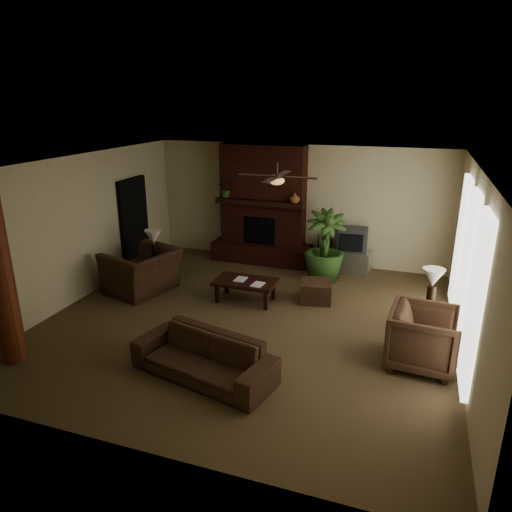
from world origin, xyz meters
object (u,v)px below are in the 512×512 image
at_px(armchair_right, 424,336).
at_px(ottoman, 316,291).
at_px(lamp_right, 433,280).
at_px(log_column, 0,274).
at_px(coffee_table, 245,283).
at_px(floor_vase, 324,251).
at_px(armchair_left, 142,264).
at_px(lamp_left, 154,239).
at_px(sofa, 203,350).
at_px(tv_stand, 352,261).
at_px(side_table_left, 157,272).
at_px(side_table_right, 430,320).
at_px(floor_plant, 324,261).

relative_size(armchair_right, ottoman, 1.66).
bearing_deg(lamp_right, ottoman, 158.43).
bearing_deg(log_column, armchair_right, 17.26).
distance_m(coffee_table, floor_vase, 2.60).
bearing_deg(armchair_left, lamp_left, -171.58).
xyz_separation_m(sofa, tv_stand, (1.39, 5.02, -0.16)).
xyz_separation_m(coffee_table, ottoman, (1.30, 0.46, -0.17)).
distance_m(armchair_right, ottoman, 2.72).
height_order(armchair_left, armchair_right, armchair_left).
bearing_deg(side_table_left, side_table_right, -5.88).
distance_m(log_column, side_table_left, 3.64).
height_order(tv_stand, side_table_left, side_table_left).
distance_m(tv_stand, side_table_left, 4.39).
relative_size(floor_plant, side_table_left, 2.82).
bearing_deg(side_table_right, side_table_left, 174.12).
xyz_separation_m(armchair_right, lamp_left, (-5.42, 1.59, 0.50)).
height_order(floor_vase, floor_plant, floor_plant).
bearing_deg(floor_plant, side_table_right, -42.00).
bearing_deg(armchair_right, floor_vase, 35.47).
bearing_deg(coffee_table, lamp_left, 174.04).
xyz_separation_m(side_table_left, lamp_right, (5.49, -0.59, 0.73)).
bearing_deg(lamp_right, armchair_left, 178.39).
bearing_deg(side_table_left, sofa, -49.77).
height_order(side_table_left, lamp_left, lamp_left).
relative_size(ottoman, floor_plant, 0.39).
distance_m(sofa, lamp_right, 3.86).
height_order(sofa, side_table_left, sofa).
bearing_deg(tv_stand, floor_plant, -119.27).
bearing_deg(floor_vase, side_table_left, -146.57).
bearing_deg(lamp_right, floor_vase, 130.03).
bearing_deg(ottoman, floor_plant, 93.40).
distance_m(lamp_left, lamp_right, 5.53).
bearing_deg(armchair_right, side_table_right, -1.30).
bearing_deg(floor_plant, side_table_left, -157.42).
relative_size(ottoman, floor_vase, 0.78).
relative_size(tv_stand, side_table_right, 1.55).
bearing_deg(coffee_table, armchair_left, -174.65).
height_order(sofa, floor_vase, sofa).
relative_size(sofa, side_table_left, 3.82).
height_order(tv_stand, floor_plant, floor_plant).
distance_m(tv_stand, floor_vase, 0.66).
bearing_deg(ottoman, tv_stand, 77.12).
xyz_separation_m(armchair_right, lamp_right, (0.08, 1.01, 0.50)).
bearing_deg(lamp_left, floor_plant, 22.68).
bearing_deg(sofa, ottoman, 86.41).
bearing_deg(floor_plant, ottoman, -86.60).
xyz_separation_m(floor_plant, side_table_left, (-3.35, -1.39, -0.16)).
bearing_deg(side_table_right, log_column, -154.50).
relative_size(tv_stand, floor_plant, 0.55).
bearing_deg(lamp_right, sofa, -142.78).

